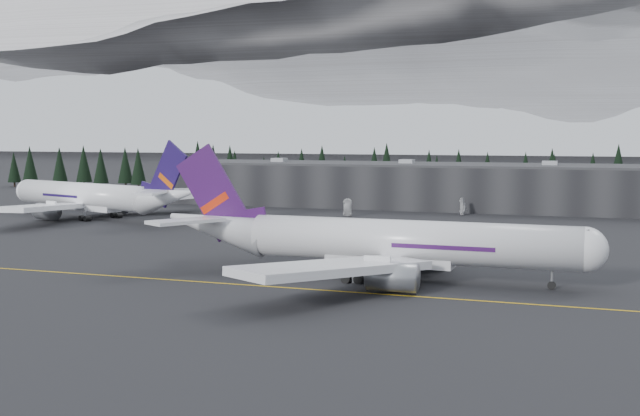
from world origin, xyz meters
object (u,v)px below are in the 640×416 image
(terminal, at_px, (441,186))
(jet_parked, at_px, (97,197))
(gse_vehicle_b, at_px, (463,212))
(gse_vehicle_a, at_px, (348,214))
(jet_main, at_px, (372,241))

(terminal, bearing_deg, jet_parked, -141.36)
(gse_vehicle_b, bearing_deg, jet_parked, -59.82)
(gse_vehicle_b, bearing_deg, gse_vehicle_a, -59.38)
(gse_vehicle_b, bearing_deg, terminal, -149.04)
(terminal, distance_m, jet_main, 116.58)
(jet_main, xyz_separation_m, gse_vehicle_b, (-2.16, 96.18, -4.73))
(terminal, height_order, jet_main, jet_main)
(jet_main, bearing_deg, gse_vehicle_a, 110.10)
(jet_main, distance_m, jet_parked, 103.11)
(jet_main, relative_size, jet_parked, 1.02)
(jet_main, relative_size, gse_vehicle_b, 14.45)
(jet_parked, height_order, gse_vehicle_a, jet_parked)
(terminal, relative_size, gse_vehicle_a, 34.58)
(jet_parked, bearing_deg, jet_main, 165.07)
(terminal, distance_m, gse_vehicle_b, 22.71)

